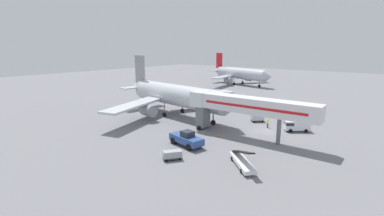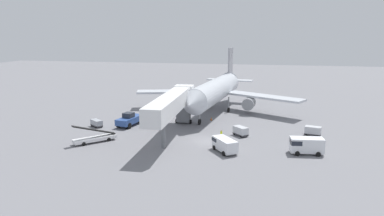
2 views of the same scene
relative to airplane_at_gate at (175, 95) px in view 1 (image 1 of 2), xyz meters
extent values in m
plane|color=slate|center=(1.37, -22.13, -4.84)|extent=(300.00, 300.00, 0.00)
cylinder|color=silver|center=(-0.14, -1.18, 0.09)|extent=(8.02, 28.07, 4.87)
cone|color=silver|center=(-1.92, -16.57, 0.09)|extent=(5.12, 3.81, 4.77)
cone|color=silver|center=(1.75, 15.11, 0.46)|extent=(5.18, 5.60, 4.63)
cube|color=gray|center=(1.60, 13.84, 4.96)|extent=(0.82, 4.02, 7.79)
cube|color=silver|center=(4.46, 13.15, 0.70)|extent=(6.14, 3.57, 0.24)
cube|color=silver|center=(-1.34, 13.82, 0.70)|extent=(6.14, 3.57, 0.24)
cube|color=silver|center=(10.41, 0.20, -1.00)|extent=(17.47, 12.00, 0.44)
cube|color=silver|center=(-10.09, 2.58, -1.00)|extent=(18.14, 8.57, 0.44)
cylinder|color=gray|center=(7.31, -0.42, -2.56)|extent=(2.91, 3.58, 2.55)
cylinder|color=gray|center=(-7.21, 1.26, -2.56)|extent=(2.91, 3.58, 2.55)
cylinder|color=gray|center=(-1.38, -11.91, -2.83)|extent=(0.28, 0.28, 2.92)
cylinder|color=black|center=(-1.38, -11.91, -4.29)|extent=(0.47, 1.13, 1.10)
cylinder|color=gray|center=(2.84, 0.15, -2.83)|extent=(0.28, 0.28, 2.92)
cylinder|color=black|center=(2.84, 0.15, -4.29)|extent=(0.47, 1.13, 1.10)
cylinder|color=gray|center=(-2.73, 0.79, -2.83)|extent=(0.28, 0.28, 2.92)
cylinder|color=black|center=(-2.73, 0.79, -4.29)|extent=(0.47, 1.13, 1.10)
cube|color=silver|center=(-4.24, -22.56, 1.14)|extent=(3.74, 21.89, 2.70)
cube|color=red|center=(-5.76, -22.62, 1.14)|extent=(0.66, 18.30, 0.44)
cube|color=silver|center=(-4.63, -11.07, 1.14)|extent=(3.54, 2.92, 2.84)
cube|color=#232833|center=(-4.67, -9.77, 1.39)|extent=(3.31, 0.35, 0.90)
cube|color=slate|center=(-4.61, -11.67, -2.32)|extent=(2.61, 1.89, 4.23)
cylinder|color=black|center=(-6.03, -11.72, -4.44)|extent=(0.33, 0.81, 0.80)
cylinder|color=black|center=(-3.18, -11.62, -4.44)|extent=(0.33, 0.81, 0.80)
cylinder|color=slate|center=(-4.09, -26.92, -2.52)|extent=(0.70, 0.70, 4.63)
cube|color=#2D4C8E|center=(-14.23, -15.45, -3.73)|extent=(3.54, 6.58, 1.11)
cube|color=#232833|center=(-14.29, -15.75, -2.73)|extent=(2.01, 2.08, 0.90)
cylinder|color=black|center=(-13.46, -17.65, -4.29)|extent=(0.59, 1.15, 1.10)
cylinder|color=black|center=(-15.74, -17.23, -4.29)|extent=(0.59, 1.15, 1.10)
cylinder|color=black|center=(-12.72, -13.66, -4.29)|extent=(0.59, 1.15, 1.10)
cylinder|color=black|center=(-15.00, -13.24, -4.29)|extent=(0.59, 1.15, 1.10)
cube|color=white|center=(-15.71, -26.59, -4.26)|extent=(5.81, 6.13, 0.55)
cube|color=black|center=(-15.71, -26.59, -2.78)|extent=(5.30, 5.67, 2.37)
cylinder|color=black|center=(-16.52, -28.62, -4.54)|extent=(0.57, 0.59, 0.60)
cylinder|color=black|center=(-17.66, -27.58, -4.54)|extent=(0.57, 0.59, 0.60)
cylinder|color=black|center=(-13.76, -25.59, -4.54)|extent=(0.57, 0.59, 0.60)
cylinder|color=black|center=(-14.89, -24.56, -4.54)|extent=(0.57, 0.59, 0.60)
cube|color=white|center=(17.00, -25.17, -3.50)|extent=(4.88, 2.61, 2.10)
cube|color=#1E232D|center=(15.42, -25.35, -3.04)|extent=(1.73, 2.27, 0.67)
cylinder|color=black|center=(15.68, -26.33, -4.50)|extent=(0.72, 0.45, 0.68)
cylinder|color=black|center=(15.44, -24.34, -4.50)|extent=(0.72, 0.45, 0.68)
cylinder|color=black|center=(18.55, -25.99, -4.50)|extent=(0.72, 0.45, 0.68)
cylinder|color=black|center=(18.32, -24.01, -4.50)|extent=(0.72, 0.45, 0.68)
cube|color=white|center=(5.29, -26.83, -3.69)|extent=(4.30, 4.88, 1.72)
cube|color=#1E232D|center=(4.36, -25.56, -3.31)|extent=(2.45, 2.35, 0.55)
cylinder|color=black|center=(3.70, -26.22, -4.50)|extent=(0.68, 0.75, 0.68)
cylinder|color=black|center=(5.19, -25.13, -4.50)|extent=(0.68, 0.75, 0.68)
cylinder|color=black|center=(5.40, -28.54, -4.50)|extent=(0.68, 0.75, 0.68)
cylinder|color=black|center=(6.89, -27.44, -4.50)|extent=(0.68, 0.75, 0.68)
cube|color=#38383D|center=(-19.97, -17.64, -4.55)|extent=(2.89, 2.55, 0.22)
cube|color=#999EA5|center=(-19.97, -17.64, -3.97)|extent=(2.89, 2.55, 0.93)
cylinder|color=black|center=(-21.05, -17.55, -4.66)|extent=(0.36, 0.31, 0.36)
cylinder|color=black|center=(-20.40, -16.64, -4.66)|extent=(0.36, 0.31, 0.36)
cylinder|color=black|center=(-19.53, -18.64, -4.66)|extent=(0.36, 0.31, 0.36)
cylinder|color=black|center=(-18.88, -17.74, -4.66)|extent=(0.36, 0.31, 0.36)
cube|color=#38383D|center=(6.92, -17.83, -4.55)|extent=(2.84, 2.89, 0.22)
cube|color=silver|center=(6.92, -17.83, -3.86)|extent=(2.84, 2.89, 1.16)
cylinder|color=black|center=(5.81, -17.61, -4.66)|extent=(0.33, 0.34, 0.36)
cylinder|color=black|center=(6.76, -16.72, -4.66)|extent=(0.33, 0.34, 0.36)
cylinder|color=black|center=(7.08, -18.95, -4.66)|extent=(0.33, 0.34, 0.36)
cylinder|color=black|center=(8.02, -18.06, -4.66)|extent=(0.33, 0.34, 0.36)
cube|color=#38383D|center=(19.03, -15.12, -4.55)|extent=(2.89, 2.02, 0.22)
cube|color=silver|center=(19.03, -15.12, -3.85)|extent=(2.89, 2.02, 1.18)
cylinder|color=black|center=(17.98, -15.54, -4.66)|extent=(0.38, 0.20, 0.36)
cylinder|color=black|center=(18.30, -14.26, -4.66)|extent=(0.38, 0.20, 0.36)
cylinder|color=black|center=(19.76, -15.98, -4.66)|extent=(0.38, 0.20, 0.36)
cylinder|color=black|center=(20.08, -14.70, -4.66)|extent=(0.38, 0.20, 0.36)
cylinder|color=#1E2333|center=(4.07, -21.45, -4.40)|extent=(0.35, 0.35, 0.87)
cylinder|color=#D8EA19|center=(4.07, -21.45, -3.62)|extent=(0.46, 0.46, 0.69)
sphere|color=tan|center=(4.07, -21.45, -3.14)|extent=(0.24, 0.24, 0.24)
cube|color=black|center=(-7.14, -17.18, -4.82)|extent=(0.42, 0.42, 0.03)
cone|color=orange|center=(-7.14, -17.18, -4.50)|extent=(0.36, 0.36, 0.62)
cube|color=black|center=(16.12, -19.01, -4.82)|extent=(0.39, 0.39, 0.03)
cone|color=orange|center=(16.12, -19.01, -4.52)|extent=(0.33, 0.33, 0.58)
cube|color=black|center=(0.27, -8.04, -4.82)|extent=(0.41, 0.41, 0.03)
cone|color=orange|center=(0.27, -8.04, -4.51)|extent=(0.34, 0.34, 0.60)
cylinder|color=#B7BCC6|center=(57.65, 14.46, -0.03)|extent=(10.34, 25.56, 4.63)
cone|color=#B7BCC6|center=(54.38, 0.76, -0.03)|extent=(5.10, 3.95, 4.54)
cone|color=#B7BCC6|center=(61.11, 28.96, 0.32)|extent=(5.35, 5.53, 4.40)
cube|color=red|center=(60.84, 27.83, 4.60)|extent=(1.20, 3.63, 7.40)
cube|color=#B7BCC6|center=(63.46, 26.86, 0.55)|extent=(6.02, 3.87, 0.24)
cube|color=#B7BCC6|center=(58.06, 28.15, 0.55)|extent=(6.02, 3.87, 0.24)
cube|color=#B7BCC6|center=(66.75, 14.48, -1.07)|extent=(14.27, 11.61, 0.44)
cube|color=#B7BCC6|center=(49.54, 18.58, -1.07)|extent=(15.29, 5.83, 0.44)
cylinder|color=gray|center=(64.10, 14.29, -2.53)|extent=(3.01, 3.54, 2.36)
cylinder|color=gray|center=(51.82, 17.22, -2.53)|extent=(3.01, 3.54, 2.36)
cylinder|color=gray|center=(55.37, 4.91, -2.85)|extent=(0.28, 0.28, 2.87)
cylinder|color=black|center=(55.37, 4.91, -4.29)|extent=(0.60, 1.15, 1.10)
cylinder|color=gray|center=(60.59, 15.31, -2.85)|extent=(0.28, 0.28, 2.87)
cylinder|color=black|center=(60.59, 15.31, -4.29)|extent=(0.60, 1.15, 1.10)
cylinder|color=gray|center=(55.41, 16.54, -2.85)|extent=(0.28, 0.28, 2.87)
cylinder|color=black|center=(55.41, 16.54, -4.29)|extent=(0.60, 1.15, 1.10)
camera|label=1|loc=(-47.45, -43.44, 11.08)|focal=26.05mm
camera|label=2|loc=(11.03, -76.22, 12.21)|focal=32.88mm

